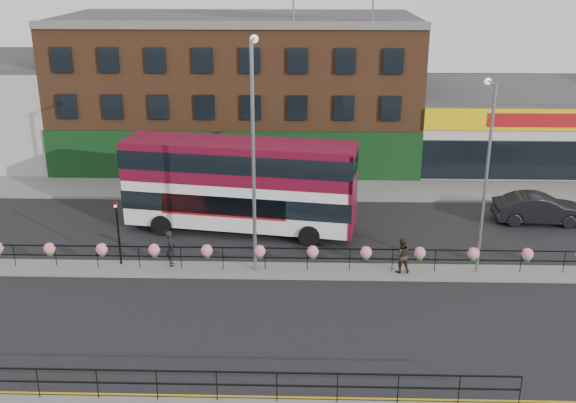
{
  "coord_description": "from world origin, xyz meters",
  "views": [
    {
      "loc": [
        0.9,
        -28.93,
        14.05
      ],
      "look_at": [
        0.0,
        3.0,
        2.5
      ],
      "focal_mm": 42.0,
      "sensor_mm": 36.0,
      "label": 1
    }
  ],
  "objects_px": {
    "lamp_column_west": "(254,138)",
    "pedestrian_b": "(401,255)",
    "car": "(539,209)",
    "lamp_column_east": "(486,163)",
    "double_decker_bus": "(240,177)",
    "pedestrian_a": "(171,248)"
  },
  "relations": [
    {
      "from": "lamp_column_west",
      "to": "lamp_column_east",
      "type": "relative_size",
      "value": 1.21
    },
    {
      "from": "pedestrian_b",
      "to": "double_decker_bus",
      "type": "bearing_deg",
      "value": -40.62
    },
    {
      "from": "pedestrian_a",
      "to": "pedestrian_b",
      "type": "height_order",
      "value": "pedestrian_a"
    },
    {
      "from": "double_decker_bus",
      "to": "lamp_column_west",
      "type": "height_order",
      "value": "lamp_column_west"
    },
    {
      "from": "car",
      "to": "lamp_column_west",
      "type": "distance_m",
      "value": 17.76
    },
    {
      "from": "car",
      "to": "pedestrian_a",
      "type": "xyz_separation_m",
      "value": [
        -19.56,
        -6.48,
        0.2
      ]
    },
    {
      "from": "double_decker_bus",
      "to": "pedestrian_a",
      "type": "xyz_separation_m",
      "value": [
        -2.92,
        -4.83,
        -2.05
      ]
    },
    {
      "from": "lamp_column_west",
      "to": "pedestrian_b",
      "type": "bearing_deg",
      "value": -2.87
    },
    {
      "from": "double_decker_bus",
      "to": "car",
      "type": "distance_m",
      "value": 16.87
    },
    {
      "from": "car",
      "to": "lamp_column_west",
      "type": "xyz_separation_m",
      "value": [
        -15.49,
        -6.58,
        5.68
      ]
    },
    {
      "from": "pedestrian_a",
      "to": "double_decker_bus",
      "type": "bearing_deg",
      "value": -48.44
    },
    {
      "from": "lamp_column_west",
      "to": "lamp_column_east",
      "type": "distance_m",
      "value": 10.5
    },
    {
      "from": "pedestrian_a",
      "to": "lamp_column_west",
      "type": "distance_m",
      "value": 6.82
    },
    {
      "from": "car",
      "to": "lamp_column_east",
      "type": "xyz_separation_m",
      "value": [
        -5.04,
        -6.56,
        4.6
      ]
    },
    {
      "from": "double_decker_bus",
      "to": "car",
      "type": "xyz_separation_m",
      "value": [
        16.64,
        1.65,
        -2.25
      ]
    },
    {
      "from": "pedestrian_b",
      "to": "lamp_column_east",
      "type": "xyz_separation_m",
      "value": [
        3.6,
        0.36,
        4.42
      ]
    },
    {
      "from": "car",
      "to": "lamp_column_east",
      "type": "bearing_deg",
      "value": 144.6
    },
    {
      "from": "double_decker_bus",
      "to": "lamp_column_east",
      "type": "bearing_deg",
      "value": -22.96
    },
    {
      "from": "double_decker_bus",
      "to": "pedestrian_b",
      "type": "relative_size",
      "value": 7.39
    },
    {
      "from": "pedestrian_b",
      "to": "lamp_column_east",
      "type": "height_order",
      "value": "lamp_column_east"
    },
    {
      "from": "pedestrian_a",
      "to": "lamp_column_east",
      "type": "bearing_deg",
      "value": -107.56
    },
    {
      "from": "car",
      "to": "lamp_column_east",
      "type": "relative_size",
      "value": 0.57
    }
  ]
}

